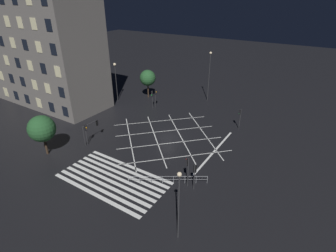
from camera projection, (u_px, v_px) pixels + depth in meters
The scene contains 16 objects.
ground_plane at pixel (168, 137), 41.61m from camera, with size 200.00×200.00×0.00m, color black.
road_markings at pixel (135, 165), 34.72m from camera, with size 20.12×26.04×0.01m.
office_building at pixel (17, 39), 53.71m from camera, with size 41.45×10.06×24.15m.
traffic_light_ne_main at pixel (240, 115), 43.01m from camera, with size 0.39×0.36×3.52m.
traffic_light_se_main at pixel (188, 166), 29.76m from camera, with size 0.39×0.36×3.91m.
traffic_light_nw_main at pixel (156, 95), 51.20m from camera, with size 0.39×0.36×3.73m.
traffic_light_sw_main at pixel (86, 130), 38.39m from camera, with size 0.39×0.36×3.39m.
traffic_light_nw_cross at pixel (152, 96), 50.98m from camera, with size 0.36×0.39×3.53m.
traffic_light_sw_cross at pixel (92, 127), 39.44m from camera, with size 0.36×3.05×3.23m.
traffic_light_se_cross at pixel (195, 172), 29.50m from camera, with size 0.36×0.39×3.34m.
street_lamp_east at pixel (179, 198), 22.31m from camera, with size 0.41×0.41×7.48m.
street_lamp_west at pixel (115, 72), 52.98m from camera, with size 0.60×0.60×7.98m.
street_lamp_far at pixel (210, 68), 52.73m from camera, with size 0.51×0.51×10.16m.
street_tree_near at pixel (42, 129), 35.42m from camera, with size 3.66×3.66×5.84m.
street_tree_far at pixel (148, 78), 55.56m from camera, with size 3.37×3.37×6.03m.
pedestrian_railing at pixel (168, 179), 31.13m from camera, with size 7.98×5.08×1.05m.
Camera 1 is at (19.45, -30.68, 20.37)m, focal length 28.00 mm.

